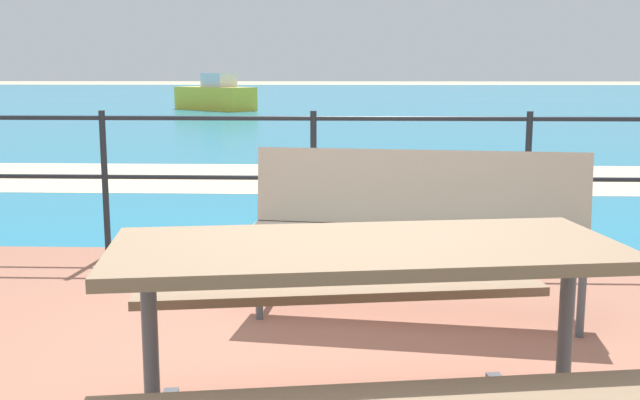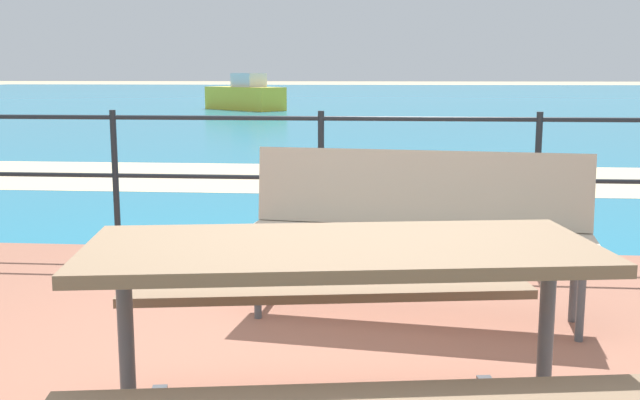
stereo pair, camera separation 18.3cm
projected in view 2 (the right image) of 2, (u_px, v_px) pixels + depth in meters
The scene contains 6 objects.
sea_water at pixel (377, 97), 42.27m from camera, with size 90.00×90.00×0.01m, color teal.
beach_strip at pixel (350, 178), 9.66m from camera, with size 54.00×2.74×0.01m, color beige.
picnic_table at pixel (341, 301), 2.36m from camera, with size 1.78×1.55×0.76m.
park_bench at pixel (417, 216), 3.94m from camera, with size 1.83×0.64×0.88m.
railing_fence at pixel (321, 165), 5.18m from camera, with size 5.94×0.04×1.03m.
boat_near at pixel (243, 96), 27.62m from camera, with size 3.57×3.34×1.34m.
Camera 2 is at (0.44, -2.77, 1.35)m, focal length 41.85 mm.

